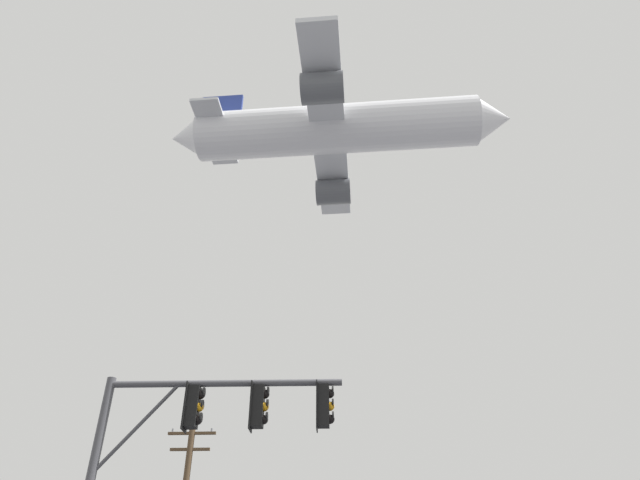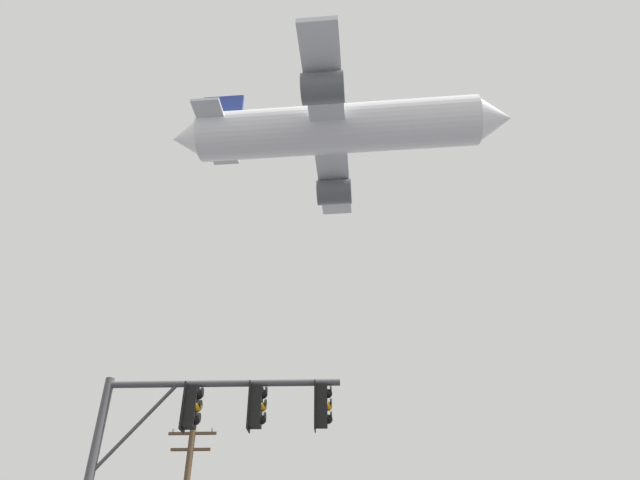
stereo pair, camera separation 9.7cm
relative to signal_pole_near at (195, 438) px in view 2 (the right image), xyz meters
The scene contains 2 objects.
signal_pole_near is the anchor object (origin of this frame).
airplane 39.52m from the signal_pole_near, 82.29° to the left, with size 30.30×23.42×8.28m.
Camera 2 is at (-0.17, -3.82, 1.72)m, focal length 30.60 mm.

